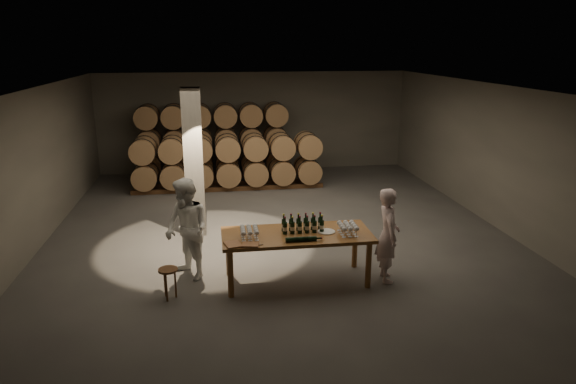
{
  "coord_description": "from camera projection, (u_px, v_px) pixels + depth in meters",
  "views": [
    {
      "loc": [
        -1.39,
        -10.74,
        4.08
      ],
      "look_at": [
        0.13,
        -0.6,
        1.1
      ],
      "focal_mm": 32.0,
      "sensor_mm": 36.0,
      "label": 1
    }
  ],
  "objects": [
    {
      "name": "notebook_near",
      "position": [
        250.0,
        245.0,
        8.37
      ],
      "size": [
        0.31,
        0.27,
        0.03
      ],
      "primitive_type": "cube",
      "rotation": [
        0.0,
        0.0,
        -0.21
      ],
      "color": "brown",
      "rests_on": "tasting_table"
    },
    {
      "name": "plate",
      "position": [
        326.0,
        232.0,
        8.98
      ],
      "size": [
        0.31,
        0.31,
        0.02
      ],
      "primitive_type": "cylinder",
      "color": "white",
      "rests_on": "tasting_table"
    },
    {
      "name": "person_man",
      "position": [
        388.0,
        235.0,
        8.98
      ],
      "size": [
        0.47,
        0.66,
        1.7
      ],
      "primitive_type": "imported",
      "rotation": [
        0.0,
        0.0,
        1.46
      ],
      "color": "silver",
      "rests_on": "ground"
    },
    {
      "name": "tasting_table",
      "position": [
        297.0,
        239.0,
        8.94
      ],
      "size": [
        2.6,
        1.1,
        0.9
      ],
      "color": "brown",
      "rests_on": "ground"
    },
    {
      "name": "barrel_stack_back",
      "position": [
        213.0,
        140.0,
        15.95
      ],
      "size": [
        4.7,
        0.95,
        2.31
      ],
      "color": "brown",
      "rests_on": "ground"
    },
    {
      "name": "notebook_corner",
      "position": [
        233.0,
        244.0,
        8.39
      ],
      "size": [
        0.31,
        0.36,
        0.03
      ],
      "primitive_type": "cube",
      "rotation": [
        0.0,
        0.0,
        0.24
      ],
      "color": "brown",
      "rests_on": "tasting_table"
    },
    {
      "name": "lying_bottles",
      "position": [
        302.0,
        239.0,
        8.54
      ],
      "size": [
        0.62,
        0.08,
        0.08
      ],
      "color": "black",
      "rests_on": "tasting_table"
    },
    {
      "name": "person_woman",
      "position": [
        187.0,
        230.0,
        9.05
      ],
      "size": [
        1.08,
        1.13,
        1.83
      ],
      "primitive_type": "imported",
      "rotation": [
        0.0,
        0.0,
        -0.95
      ],
      "color": "white",
      "rests_on": "ground"
    },
    {
      "name": "bottle_cluster",
      "position": [
        303.0,
        225.0,
        8.97
      ],
      "size": [
        0.73,
        0.23,
        0.32
      ],
      "color": "black",
      "rests_on": "tasting_table"
    },
    {
      "name": "pen",
      "position": [
        259.0,
        245.0,
        8.38
      ],
      "size": [
        0.15,
        0.03,
        0.01
      ],
      "primitive_type": "cylinder",
      "rotation": [
        0.0,
        1.57,
        0.1
      ],
      "color": "black",
      "rests_on": "tasting_table"
    },
    {
      "name": "stool",
      "position": [
        168.0,
        274.0,
        8.41
      ],
      "size": [
        0.32,
        0.32,
        0.53
      ],
      "rotation": [
        0.0,
        0.0,
        -0.31
      ],
      "color": "brown",
      "rests_on": "ground"
    },
    {
      "name": "barrel_stack_front",
      "position": [
        228.0,
        161.0,
        14.78
      ],
      "size": [
        5.48,
        0.95,
        1.57
      ],
      "color": "brown",
      "rests_on": "ground"
    },
    {
      "name": "glass_cluster_right",
      "position": [
        348.0,
        226.0,
        8.87
      ],
      "size": [
        0.31,
        0.42,
        0.19
      ],
      "color": "silver",
      "rests_on": "tasting_table"
    },
    {
      "name": "glass_cluster_left",
      "position": [
        249.0,
        230.0,
        8.7
      ],
      "size": [
        0.31,
        0.42,
        0.18
      ],
      "color": "silver",
      "rests_on": "tasting_table"
    },
    {
      "name": "room",
      "position": [
        194.0,
        163.0,
        11.02
      ],
      "size": [
        12.0,
        12.0,
        12.0
      ],
      "color": "#4F4C4A",
      "rests_on": "ground"
    }
  ]
}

